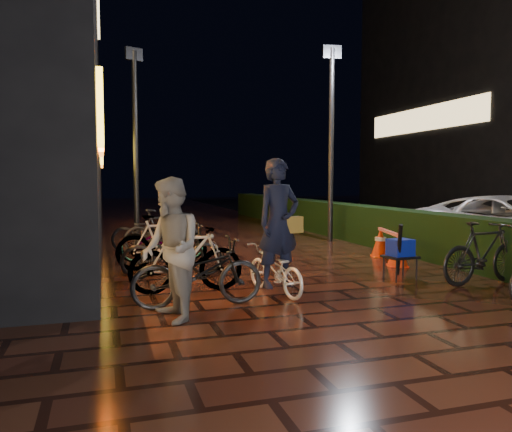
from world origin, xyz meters
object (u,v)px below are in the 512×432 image
object	(u,v)px
cyclist	(277,245)
cart_assembly	(400,250)
traffic_barrier	(389,246)
bystander_person	(170,250)

from	to	relation	value
cyclist	cart_assembly	size ratio (longest dim) A/B	2.04
cyclist	traffic_barrier	bearing A→B (deg)	33.59
traffic_barrier	cart_assembly	distance (m)	1.89
bystander_person	cart_assembly	xyz separation A→B (m)	(4.10, 1.41, -0.37)
traffic_barrier	cyclist	bearing A→B (deg)	-146.41
cart_assembly	cyclist	bearing A→B (deg)	-168.98
cart_assembly	traffic_barrier	bearing A→B (deg)	63.80
bystander_person	traffic_barrier	world-z (taller)	bystander_person
cyclist	bystander_person	bearing A→B (deg)	-150.92
bystander_person	cart_assembly	size ratio (longest dim) A/B	1.77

